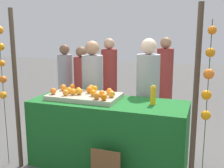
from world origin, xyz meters
TOP-DOWN VIEW (x-y plane):
  - ground_plane at (0.00, 0.00)m, footprint 24.00×24.00m
  - stall_counter at (0.00, 0.00)m, footprint 2.04×0.77m
  - orange_tray at (-0.35, 0.03)m, footprint 0.94×0.55m
  - orange_0 at (-0.35, 0.25)m, footprint 0.09×0.09m
  - orange_1 at (-0.73, 0.13)m, footprint 0.09×0.09m
  - orange_2 at (0.01, -0.18)m, footprint 0.08×0.08m
  - orange_3 at (-0.28, 0.21)m, footprint 0.09×0.09m
  - orange_4 at (-0.09, -0.17)m, footprint 0.09×0.09m
  - orange_5 at (-0.48, -0.06)m, footprint 0.09×0.09m
  - orange_6 at (-0.40, -0.02)m, footprint 0.09×0.09m
  - orange_7 at (-0.55, -0.13)m, footprint 0.08×0.08m
  - orange_8 at (-0.75, -0.11)m, footprint 0.09×0.09m
  - orange_9 at (-0.65, 0.25)m, footprint 0.08×0.08m
  - orange_10 at (-0.57, -0.00)m, footprint 0.08×0.08m
  - orange_11 at (-0.19, -0.04)m, footprint 0.09×0.09m
  - orange_12 at (-0.32, 0.11)m, footprint 0.09×0.09m
  - orange_13 at (-0.47, 0.08)m, footprint 0.08×0.08m
  - orange_14 at (-0.03, 0.13)m, footprint 0.08×0.08m
  - orange_15 at (-0.08, -0.02)m, footprint 0.08×0.08m
  - orange_16 at (0.05, -0.01)m, footprint 0.09×0.09m
  - juice_bottle at (0.58, 0.04)m, footprint 0.07×0.07m
  - vendor_left at (-0.49, 0.63)m, footprint 0.33×0.33m
  - vendor_right at (0.38, 0.64)m, footprint 0.34×0.34m
  - crowd_person_0 at (0.37, 2.31)m, footprint 0.33×0.33m
  - crowd_person_1 at (-1.58, 1.71)m, footprint 0.30×0.30m
  - crowd_person_2 at (-0.72, 2.01)m, footprint 0.33×0.33m
  - crowd_person_3 at (-1.08, 1.46)m, footprint 0.30×0.30m
  - canopy_post_left at (-1.10, -0.42)m, footprint 0.06×0.06m
  - canopy_post_right at (1.10, -0.42)m, footprint 0.06×0.06m
  - garland_strand_left at (-1.30, -0.41)m, footprint 0.12×0.11m
  - garland_strand_right at (1.21, -0.44)m, footprint 0.11×0.11m

SIDE VIEW (x-z plane):
  - ground_plane at x=0.00m, z-range 0.00..0.00m
  - stall_counter at x=0.00m, z-range 0.00..0.90m
  - crowd_person_3 at x=-1.08m, z-range -0.05..1.45m
  - crowd_person_1 at x=-1.58m, z-range -0.05..1.46m
  - crowd_person_2 at x=-0.72m, z-range -0.06..1.58m
  - vendor_left at x=-0.49m, z-range -0.06..1.59m
  - crowd_person_0 at x=0.37m, z-range -0.06..1.61m
  - vendor_right at x=0.38m, z-range -0.06..1.63m
  - orange_tray at x=-0.35m, z-range 0.90..0.96m
  - orange_13 at x=-0.47m, z-range 0.96..1.03m
  - orange_9 at x=-0.65m, z-range 0.96..1.03m
  - orange_7 at x=-0.55m, z-range 0.96..1.04m
  - orange_15 at x=-0.08m, z-range 0.96..1.04m
  - orange_2 at x=0.01m, z-range 0.96..1.04m
  - orange_14 at x=-0.03m, z-range 0.96..1.04m
  - orange_10 at x=-0.57m, z-range 0.96..1.04m
  - orange_8 at x=-0.75m, z-range 0.96..1.04m
  - orange_11 at x=-0.19m, z-range 0.96..1.04m
  - orange_6 at x=-0.40m, z-range 0.96..1.04m
  - orange_3 at x=-0.28m, z-range 0.96..1.04m
  - orange_5 at x=-0.48m, z-range 0.96..1.04m
  - orange_0 at x=-0.35m, z-range 0.96..1.04m
  - orange_1 at x=-0.73m, z-range 0.96..1.04m
  - orange_16 at x=0.05m, z-range 0.96..1.04m
  - orange_12 at x=-0.32m, z-range 0.96..1.04m
  - orange_4 at x=-0.09m, z-range 0.96..1.05m
  - juice_bottle at x=0.58m, z-range 0.89..1.13m
  - canopy_post_left at x=-1.10m, z-range 0.00..2.07m
  - canopy_post_right at x=1.10m, z-range 0.00..2.07m
  - garland_strand_right at x=1.21m, z-range 0.38..2.28m
  - garland_strand_left at x=-1.30m, z-range 0.44..2.34m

